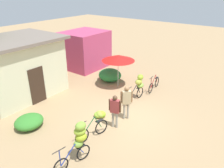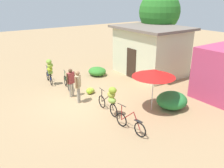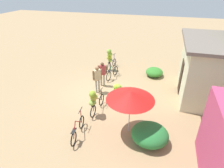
% 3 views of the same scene
% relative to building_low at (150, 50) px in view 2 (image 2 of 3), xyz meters
% --- Properties ---
extents(ground_plane, '(60.00, 60.00, 0.00)m').
position_rel_building_low_xyz_m(ground_plane, '(1.50, -6.41, -1.68)').
color(ground_plane, '#A1825A').
extents(building_low, '(4.90, 3.92, 3.32)m').
position_rel_building_low_xyz_m(building_low, '(0.00, 0.00, 0.00)').
color(building_low, beige).
rests_on(building_low, ground).
extents(tree_behind_building, '(3.10, 3.10, 5.69)m').
position_rel_building_low_xyz_m(tree_behind_building, '(-1.33, 2.02, 2.44)').
color(tree_behind_building, brown).
rests_on(tree_behind_building, ground).
extents(hedge_bush_front_left, '(1.31, 1.20, 0.58)m').
position_rel_building_low_xyz_m(hedge_bush_front_left, '(-1.75, -3.36, -1.39)').
color(hedge_bush_front_left, '#347D2B').
rests_on(hedge_bush_front_left, ground).
extents(hedge_bush_front_right, '(1.45, 1.56, 0.82)m').
position_rel_building_low_xyz_m(hedge_bush_front_right, '(4.74, -3.03, -1.27)').
color(hedge_bush_front_right, '#287937').
rests_on(hedge_bush_front_right, ground).
extents(market_umbrella, '(2.03, 2.03, 2.08)m').
position_rel_building_low_xyz_m(market_umbrella, '(4.33, -4.00, 0.22)').
color(market_umbrella, beige).
rests_on(market_umbrella, ground).
extents(bicycle_leftmost, '(1.56, 0.53, 1.66)m').
position_rel_building_low_xyz_m(bicycle_leftmost, '(-1.90, -6.71, -0.68)').
color(bicycle_leftmost, black).
rests_on(bicycle_leftmost, ground).
extents(bicycle_near_pile, '(1.64, 0.40, 0.99)m').
position_rel_building_low_xyz_m(bicycle_near_pile, '(-0.63, -6.18, -1.31)').
color(bicycle_near_pile, black).
rests_on(bicycle_near_pile, ground).
extents(bicycle_center_loaded, '(1.73, 0.43, 1.45)m').
position_rel_building_low_xyz_m(bicycle_center_loaded, '(3.58, -5.91, -0.81)').
color(bicycle_center_loaded, black).
rests_on(bicycle_center_loaded, ground).
extents(bicycle_by_shop, '(1.68, 0.25, 1.02)m').
position_rel_building_low_xyz_m(bicycle_by_shop, '(5.22, -6.08, -1.33)').
color(bicycle_by_shop, black).
rests_on(bicycle_by_shop, ground).
extents(banana_pile_on_ground, '(0.59, 0.66, 0.34)m').
position_rel_building_low_xyz_m(banana_pile_on_ground, '(0.81, -5.42, -1.52)').
color(banana_pile_on_ground, '#93C038').
rests_on(banana_pile_on_ground, ground).
extents(person_vendor, '(0.43, 0.44, 1.71)m').
position_rel_building_low_xyz_m(person_vendor, '(1.48, -6.50, -0.63)').
color(person_vendor, gray).
rests_on(person_vendor, ground).
extents(person_bystander, '(0.31, 0.56, 1.61)m').
position_rel_building_low_xyz_m(person_bystander, '(0.60, -6.47, -0.70)').
color(person_bystander, gray).
rests_on(person_bystander, ground).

